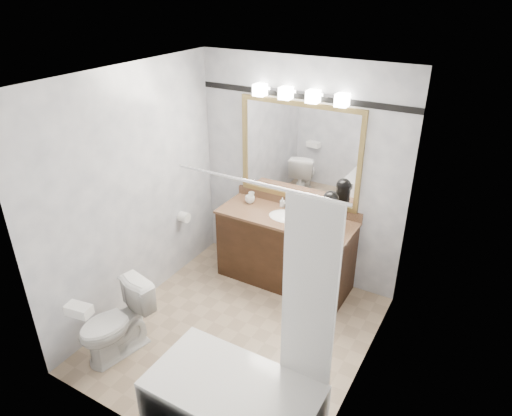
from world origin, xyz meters
name	(u,v)px	position (x,y,z in m)	size (l,w,h in m)	color
room	(236,223)	(0.00, 0.00, 1.25)	(2.42, 2.62, 2.52)	tan
vanity	(285,248)	(0.00, 1.02, 0.44)	(1.53, 0.58, 0.97)	black
mirror	(299,153)	(0.00, 1.28, 1.50)	(1.40, 0.04, 1.10)	#9F8448
vanity_light_bar	(300,94)	(0.00, 1.23, 2.13)	(1.02, 0.14, 0.12)	silver
accent_stripe	(302,96)	(0.00, 1.29, 2.10)	(2.40, 0.01, 0.06)	black
bathtub	(237,400)	(0.55, -0.90, 0.28)	(1.30, 0.75, 1.96)	white
tp_roll	(184,217)	(-1.14, 0.66, 0.70)	(0.12, 0.12, 0.11)	white
toilet	(116,323)	(-0.83, -0.78, 0.35)	(0.39, 0.69, 0.70)	white
tissue_box	(79,310)	(-0.83, -1.12, 0.74)	(0.22, 0.12, 0.09)	white
coffee_maker	(330,208)	(0.47, 1.08, 1.04)	(0.19, 0.25, 0.38)	black
cup_left	(250,199)	(-0.52, 1.11, 0.89)	(0.11, 0.11, 0.09)	white
cup_right	(251,195)	(-0.57, 1.23, 0.88)	(0.07, 0.07, 0.07)	white
soap_bottle_a	(282,202)	(-0.15, 1.21, 0.90)	(0.05, 0.05, 0.11)	white
soap_bottle_b	(311,212)	(0.22, 1.18, 0.89)	(0.06, 0.06, 0.08)	white
soap_bar	(299,213)	(0.10, 1.13, 0.86)	(0.07, 0.04, 0.02)	beige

